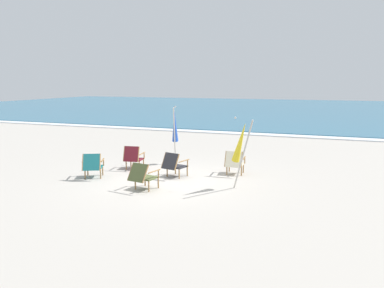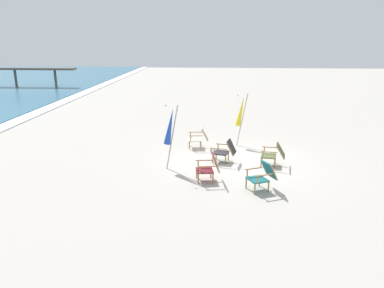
{
  "view_description": "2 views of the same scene",
  "coord_description": "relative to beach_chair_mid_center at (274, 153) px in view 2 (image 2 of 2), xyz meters",
  "views": [
    {
      "loc": [
        4.53,
        -9.94,
        2.96
      ],
      "look_at": [
        0.05,
        2.01,
        0.82
      ],
      "focal_mm": 35.0,
      "sensor_mm": 36.0,
      "label": 1
    },
    {
      "loc": [
        -12.08,
        0.81,
        4.11
      ],
      "look_at": [
        -0.39,
        1.58,
        0.74
      ],
      "focal_mm": 35.0,
      "sensor_mm": 36.0,
      "label": 2
    }
  ],
  "objects": [
    {
      "name": "ground_plane",
      "position": [
        0.22,
        1.11,
        -0.42
      ],
      "size": [
        80.0,
        80.0,
        0.0
      ],
      "primitive_type": "plane",
      "color": "#B2AAA0"
    },
    {
      "name": "beach_chair_mid_center",
      "position": [
        0.0,
        0.0,
        0.0
      ],
      "size": [
        0.71,
        0.86,
        0.77
      ],
      "color": "#515B33",
      "rests_on": "ground"
    },
    {
      "name": "beach_chair_back_right",
      "position": [
        0.25,
        1.58,
        0.0
      ],
      "size": [
        0.73,
        0.85,
        0.79
      ],
      "color": "#28282D",
      "rests_on": "ground"
    },
    {
      "name": "beach_chair_back_left",
      "position": [
        -1.47,
        2.08,
        0.01
      ],
      "size": [
        0.67,
        0.74,
        0.82
      ],
      "color": "maroon",
      "rests_on": "ground"
    },
    {
      "name": "beach_chair_far_center",
      "position": [
        1.93,
        2.55,
        0.0
      ],
      "size": [
        0.64,
        0.79,
        0.79
      ],
      "color": "beige",
      "rests_on": "ground"
    },
    {
      "name": "beach_chair_front_left",
      "position": [
        -2.05,
        0.6,
        0.0
      ],
      "size": [
        0.83,
        0.91,
        0.79
      ],
      "color": "#196066",
      "rests_on": "ground"
    },
    {
      "name": "umbrella_furled_yellow",
      "position": [
        2.48,
        0.97,
        0.89
      ],
      "size": [
        0.71,
        0.57,
        2.02
      ],
      "color": "#B7B2A8",
      "rests_on": "ground"
    },
    {
      "name": "umbrella_furled_blue",
      "position": [
        -0.48,
        3.36,
        0.95
      ],
      "size": [
        0.32,
        0.51,
        2.1
      ],
      "color": "#B7B2A8",
      "rests_on": "ground"
    }
  ]
}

